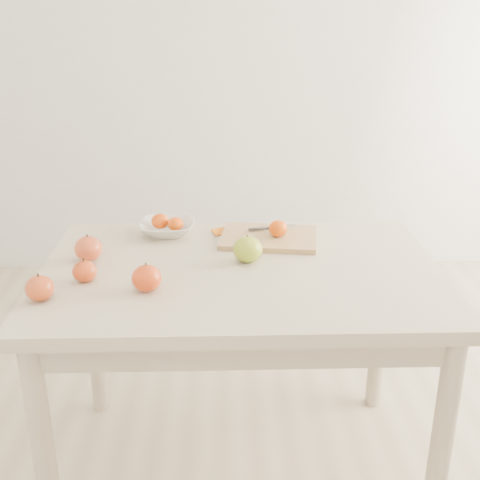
{
  "coord_description": "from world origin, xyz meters",
  "views": [
    {
      "loc": [
        -0.05,
        -1.65,
        1.48
      ],
      "look_at": [
        0.0,
        0.05,
        0.82
      ],
      "focal_mm": 45.0,
      "sensor_mm": 36.0,
      "label": 1
    }
  ],
  "objects": [
    {
      "name": "cutting_board",
      "position": [
        0.1,
        0.23,
        0.76
      ],
      "size": [
        0.34,
        0.27,
        0.02
      ],
      "primitive_type": "cube",
      "rotation": [
        0.0,
        0.0,
        -0.14
      ],
      "color": "tan",
      "rests_on": "table"
    },
    {
      "name": "table",
      "position": [
        0.0,
        0.0,
        0.65
      ],
      "size": [
        1.2,
        0.8,
        0.75
      ],
      "color": "beige",
      "rests_on": "ground"
    },
    {
      "name": "apple_red_d",
      "position": [
        -0.54,
        -0.2,
        0.78
      ],
      "size": [
        0.08,
        0.08,
        0.07
      ],
      "primitive_type": "ellipsoid",
      "color": "#920505",
      "rests_on": "table"
    },
    {
      "name": "bowl_tangerine_far",
      "position": [
        -0.21,
        0.28,
        0.79
      ],
      "size": [
        0.05,
        0.05,
        0.05
      ],
      "primitive_type": "ellipsoid",
      "color": "#D24D07",
      "rests_on": "fruit_bowl"
    },
    {
      "name": "apple_red_b",
      "position": [
        -0.45,
        -0.08,
        0.78
      ],
      "size": [
        0.07,
        0.07,
        0.06
      ],
      "primitive_type": "ellipsoid",
      "color": "#A61002",
      "rests_on": "table"
    },
    {
      "name": "orange_peel_a",
      "position": [
        -0.06,
        0.3,
        0.75
      ],
      "size": [
        0.07,
        0.07,
        0.01
      ],
      "primitive_type": "cube",
      "rotation": [
        0.21,
        0.0,
        0.43
      ],
      "color": "#C5590D",
      "rests_on": "table"
    },
    {
      "name": "fruit_bowl",
      "position": [
        -0.24,
        0.29,
        0.77
      ],
      "size": [
        0.19,
        0.19,
        0.05
      ],
      "primitive_type": "imported",
      "color": "silver",
      "rests_on": "table"
    },
    {
      "name": "apple_green",
      "position": [
        0.02,
        0.05,
        0.79
      ],
      "size": [
        0.09,
        0.09,
        0.08
      ],
      "primitive_type": "ellipsoid",
      "color": "#7B9D14",
      "rests_on": "table"
    },
    {
      "name": "orange_peel_b",
      "position": [
        -0.0,
        0.22,
        0.75
      ],
      "size": [
        0.05,
        0.04,
        0.01
      ],
      "primitive_type": "cube",
      "rotation": [
        -0.14,
        0.0,
        0.18
      ],
      "color": "orange",
      "rests_on": "table"
    },
    {
      "name": "apple_red_c",
      "position": [
        -0.26,
        -0.15,
        0.79
      ],
      "size": [
        0.08,
        0.08,
        0.07
      ],
      "primitive_type": "ellipsoid",
      "color": "#A61B09",
      "rests_on": "table"
    },
    {
      "name": "apple_red_a",
      "position": [
        -0.47,
        0.07,
        0.79
      ],
      "size": [
        0.09,
        0.09,
        0.08
      ],
      "primitive_type": "ellipsoid",
      "color": "#A41E19",
      "rests_on": "table"
    },
    {
      "name": "bowl_tangerine_near",
      "position": [
        -0.27,
        0.3,
        0.79
      ],
      "size": [
        0.06,
        0.06,
        0.05
      ],
      "primitive_type": "ellipsoid",
      "color": "#D84107",
      "rests_on": "fruit_bowl"
    },
    {
      "name": "ground",
      "position": [
        0.0,
        0.0,
        0.0
      ],
      "size": [
        3.5,
        3.5,
        0.0
      ],
      "primitive_type": "plane",
      "color": "#C6B293",
      "rests_on": "ground"
    },
    {
      "name": "board_tangerine",
      "position": [
        0.13,
        0.22,
        0.8
      ],
      "size": [
        0.06,
        0.06,
        0.05
      ],
      "primitive_type": "ellipsoid",
      "color": "#DF5207",
      "rests_on": "cutting_board"
    },
    {
      "name": "paring_knife",
      "position": [
        0.15,
        0.3,
        0.78
      ],
      "size": [
        0.17,
        0.06,
        0.01
      ],
      "color": "silver",
      "rests_on": "cutting_board"
    }
  ]
}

